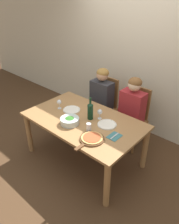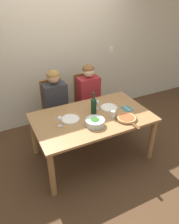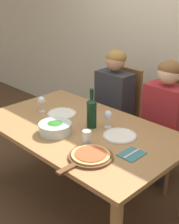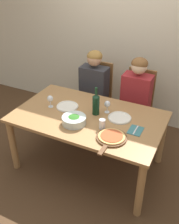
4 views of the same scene
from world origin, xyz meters
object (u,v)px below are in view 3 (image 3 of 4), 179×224
chair_left (120,111)px  person_man (164,112)px  dinner_plate_right (120,136)px  pizza_on_board (90,156)px  wine_glass_left (41,101)px  dinner_plate_left (62,114)px  person_woman (113,96)px  wine_glass_right (108,116)px  water_tumbler (87,138)px  chair_right (168,129)px  wine_bottle (92,112)px  fork_on_napkin (132,154)px  broccoli_bowl (55,128)px

chair_left → person_man: bearing=-10.8°
dinner_plate_right → pizza_on_board: bearing=-81.4°
dinner_plate_right → wine_glass_left: wine_glass_left is taller
chair_left → dinner_plate_left: size_ratio=3.78×
person_woman → dinner_plate_left: person_woman is taller
chair_left → wine_glass_left: chair_left is taller
wine_glass_right → person_woman: bearing=127.6°
person_man → water_tumbler: bearing=-94.8°
dinner_plate_left → water_tumbler: water_tumbler is taller
chair_right → wine_glass_right: 0.80m
person_woman → pizza_on_board: (0.70, -1.05, 0.01)m
dinner_plate_left → wine_glass_left: (-0.18, -0.09, 0.10)m
chair_left → wine_glass_right: bearing=-57.3°
dinner_plate_right → pizza_on_board: (0.06, -0.39, 0.01)m
wine_bottle → wine_glass_right: bearing=41.3°
dinner_plate_right → water_tumbler: water_tumbler is taller
person_man → person_woman: bearing=180.0°
person_woman → fork_on_napkin: (0.87, -0.81, -0.00)m
wine_glass_right → fork_on_napkin: bearing=-26.7°
wine_glass_right → fork_on_napkin: (0.42, -0.21, -0.10)m
wine_glass_right → dinner_plate_left: bearing=-168.3°
fork_on_napkin → broccoli_bowl: bearing=-165.5°
chair_left → dinner_plate_left: 0.84m
wine_bottle → broccoli_bowl: 0.33m
wine_glass_left → broccoli_bowl: bearing=-24.0°
chair_right → dinner_plate_right: bearing=-88.7°
dinner_plate_left → chair_right: bearing=51.8°
chair_right → chair_left: bearing=180.0°
person_woman → person_man: 0.62m
pizza_on_board → wine_glass_left: bearing=163.5°
pizza_on_board → wine_glass_right: wine_glass_right is taller
wine_glass_right → person_man: bearing=74.8°
person_woman → water_tumbler: bearing=-59.6°
pizza_on_board → person_woman: bearing=123.7°
chair_left → water_tumbler: size_ratio=8.91×
water_tumbler → dinner_plate_right: bearing=70.4°
chair_left → wine_glass_left: bearing=-102.7°
person_man → wine_glass_right: 0.63m
chair_right → person_man: (0.00, -0.12, 0.21)m
pizza_on_board → fork_on_napkin: bearing=53.9°
chair_right → dinner_plate_left: (-0.64, -0.81, 0.22)m
dinner_plate_right → wine_bottle: bearing=-173.9°
person_woman → pizza_on_board: size_ratio=2.70×
water_tumbler → broccoli_bowl: bearing=-171.4°
pizza_on_board → wine_glass_left: (-0.90, 0.27, 0.09)m
dinner_plate_right → wine_glass_left: (-0.84, -0.12, 0.10)m
chair_left → wine_glass_right: 0.91m
chair_right → broccoli_bowl: (-0.39, -1.09, 0.25)m
dinner_plate_left → wine_glass_left: size_ratio=1.76×
broccoli_bowl → dinner_plate_left: size_ratio=1.00×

